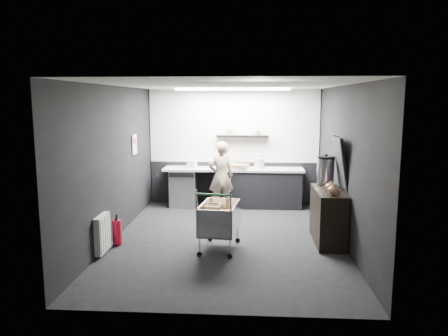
{
  "coord_description": "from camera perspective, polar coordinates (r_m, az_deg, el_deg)",
  "views": [
    {
      "loc": [
        0.42,
        -7.45,
        2.46
      ],
      "look_at": [
        -0.08,
        0.4,
        1.22
      ],
      "focal_mm": 35.0,
      "sensor_mm": 36.0,
      "label": 1
    }
  ],
  "objects": [
    {
      "name": "wall_clock",
      "position": [
        10.22,
        9.24,
        7.1
      ],
      "size": [
        0.2,
        0.03,
        0.2
      ],
      "primitive_type": "cylinder",
      "rotation": [
        1.57,
        0.0,
        0.0
      ],
      "color": "silver",
      "rests_on": "wall_back"
    },
    {
      "name": "pink_tub",
      "position": [
        9.98,
        4.6,
        0.59
      ],
      "size": [
        0.23,
        0.23,
        0.23
      ],
      "primitive_type": "cylinder",
      "color": "beige",
      "rests_on": "prep_counter"
    },
    {
      "name": "white_container",
      "position": [
        10.02,
        -4.21,
        0.47
      ],
      "size": [
        0.23,
        0.2,
        0.17
      ],
      "primitive_type": "cube",
      "rotation": [
        0.0,
        0.0,
        -0.31
      ],
      "color": "silver",
      "rests_on": "prep_counter"
    },
    {
      "name": "kitchen_wall_panel",
      "position": [
        10.21,
        1.31,
        5.52
      ],
      "size": [
        3.95,
        0.02,
        1.7
      ],
      "primitive_type": "cube",
      "color": "silver",
      "rests_on": "wall_back"
    },
    {
      "name": "person",
      "position": [
        9.59,
        -0.39,
        -1.14
      ],
      "size": [
        0.65,
        0.52,
        1.56
      ],
      "primitive_type": "imported",
      "rotation": [
        0.0,
        0.0,
        3.44
      ],
      "color": "beige",
      "rests_on": "floor"
    },
    {
      "name": "ceiling",
      "position": [
        7.46,
        0.45,
        10.8
      ],
      "size": [
        5.5,
        5.5,
        0.0
      ],
      "primitive_type": "plane",
      "rotation": [
        3.14,
        0.0,
        0.0
      ],
      "color": "white",
      "rests_on": "wall_back"
    },
    {
      "name": "dado_panel",
      "position": [
        10.37,
        1.28,
        -1.94
      ],
      "size": [
        3.95,
        0.02,
        1.0
      ],
      "primitive_type": "cube",
      "color": "black",
      "rests_on": "wall_back"
    },
    {
      "name": "wall_left",
      "position": [
        7.91,
        -14.18,
        0.61
      ],
      "size": [
        0.0,
        5.5,
        5.5
      ],
      "primitive_type": "plane",
      "rotation": [
        1.57,
        0.0,
        1.57
      ],
      "color": "black",
      "rests_on": "floor"
    },
    {
      "name": "floating_shelf",
      "position": [
        10.11,
        2.42,
        4.18
      ],
      "size": [
        1.2,
        0.22,
        0.04
      ],
      "primitive_type": "cube",
      "color": "black",
      "rests_on": "wall_back"
    },
    {
      "name": "wall_back",
      "position": [
        10.27,
        1.3,
        2.74
      ],
      "size": [
        5.5,
        0.0,
        5.5
      ],
      "primitive_type": "plane",
      "rotation": [
        1.57,
        0.0,
        0.0
      ],
      "color": "black",
      "rests_on": "floor"
    },
    {
      "name": "poster_red_band",
      "position": [
        9.11,
        -11.61,
        3.48
      ],
      "size": [
        0.02,
        0.22,
        0.1
      ],
      "primitive_type": "cube",
      "color": "red",
      "rests_on": "poster"
    },
    {
      "name": "cardboard_box",
      "position": [
        9.94,
        1.59,
        0.22
      ],
      "size": [
        0.61,
        0.53,
        0.1
      ],
      "primitive_type": "cube",
      "rotation": [
        0.0,
        0.0,
        -0.28
      ],
      "color": "#906A4D",
      "rests_on": "prep_counter"
    },
    {
      "name": "wall_front",
      "position": [
        4.85,
        -1.4,
        -4.29
      ],
      "size": [
        5.5,
        0.0,
        5.5
      ],
      "primitive_type": "plane",
      "rotation": [
        -1.57,
        0.0,
        0.0
      ],
      "color": "black",
      "rests_on": "floor"
    },
    {
      "name": "radiator",
      "position": [
        7.27,
        -15.6,
        -8.25
      ],
      "size": [
        0.1,
        0.5,
        0.6
      ],
      "primitive_type": "cube",
      "color": "silver",
      "rests_on": "wall_left"
    },
    {
      "name": "floor",
      "position": [
        7.86,
        0.43,
        -9.3
      ],
      "size": [
        5.5,
        5.5,
        0.0
      ],
      "primitive_type": "plane",
      "color": "black",
      "rests_on": "ground"
    },
    {
      "name": "shopping_cart",
      "position": [
        7.21,
        -0.63,
        -6.81
      ],
      "size": [
        0.67,
        1.01,
        1.05
      ],
      "color": "silver",
      "rests_on": "floor"
    },
    {
      "name": "fire_extinguisher",
      "position": [
        7.7,
        -13.78,
        -8.0
      ],
      "size": [
        0.16,
        0.16,
        0.51
      ],
      "color": "#B20B24",
      "rests_on": "floor"
    },
    {
      "name": "poster",
      "position": [
        9.12,
        -11.63,
        3.04
      ],
      "size": [
        0.02,
        0.3,
        0.4
      ],
      "primitive_type": "cube",
      "color": "white",
      "rests_on": "wall_left"
    },
    {
      "name": "sideboard",
      "position": [
        7.81,
        13.51,
        -5.2
      ],
      "size": [
        0.53,
        1.23,
        1.84
      ],
      "color": "black",
      "rests_on": "floor"
    },
    {
      "name": "prep_counter",
      "position": [
        10.07,
        1.98,
        -2.52
      ],
      "size": [
        3.2,
        0.61,
        0.9
      ],
      "color": "black",
      "rests_on": "floor"
    },
    {
      "name": "ceiling_strip",
      "position": [
        9.31,
        1.1,
        10.24
      ],
      "size": [
        2.4,
        0.2,
        0.04
      ],
      "primitive_type": "cube",
      "color": "white",
      "rests_on": "ceiling"
    },
    {
      "name": "wall_right",
      "position": [
        7.69,
        15.48,
        0.33
      ],
      "size": [
        0.0,
        5.5,
        5.5
      ],
      "primitive_type": "plane",
      "rotation": [
        1.57,
        0.0,
        -1.57
      ],
      "color": "black",
      "rests_on": "floor"
    }
  ]
}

